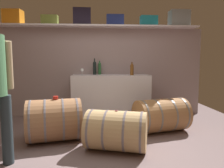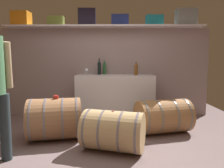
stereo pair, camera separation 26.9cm
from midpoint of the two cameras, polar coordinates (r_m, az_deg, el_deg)
The scene contains 18 objects.
ground_plane at distance 3.49m, azimuth -5.31°, elevation -14.73°, with size 5.85×7.45×0.02m, color #725F5F.
back_wall_panel at distance 4.86m, azimuth -4.94°, elevation 3.16°, with size 4.65×0.10×1.96m, color gray.
high_shelf_board at distance 4.76m, azimuth -5.09°, elevation 15.15°, with size 4.28×0.40×0.03m, color silver.
toolcase_orange at distance 5.15m, azimuth -26.42°, elevation 15.74°, with size 0.37×0.27×0.30m, color orange.
toolcase_olive at distance 4.92m, azimuth -17.93°, elevation 15.98°, with size 0.34×0.19×0.20m, color olive.
toolcase_black at distance 4.82m, azimuth -9.71°, elevation 17.28°, with size 0.37×0.29×0.35m, color black.
toolcase_navy at distance 4.79m, azimuth -0.84°, elevation 16.72°, with size 0.37×0.20×0.23m, color navy.
toolcase_teal at distance 4.89m, azimuth 8.23°, elevation 16.39°, with size 0.37×0.18×0.22m, color #187682.
toolcase_grey at distance 5.08m, azimuth 16.05°, elevation 16.53°, with size 0.42×0.28×0.34m, color gray.
work_cabinet at distance 4.58m, azimuth -2.01°, elevation -3.43°, with size 1.64×0.55×0.94m, color silver.
wine_bottle_amber at distance 4.45m, azimuth 3.64°, elevation 4.00°, with size 0.07×0.07×0.27m.
wine_bottle_green at distance 4.70m, azimuth -4.99°, elevation 4.27°, with size 0.07×0.07×0.30m.
wine_bottle_dark at distance 4.65m, azimuth -6.36°, elevation 4.40°, with size 0.07×0.07×0.35m.
wine_glass at distance 4.50m, azimuth -9.73°, elevation 3.65°, with size 0.07×0.07×0.14m.
wine_barrel_near at distance 3.47m, azimuth -17.44°, elevation -9.23°, with size 0.92×0.80×0.66m.
wine_barrel_far at distance 3.82m, azimuth 11.11°, elevation -8.24°, with size 1.01×0.78×0.59m.
wine_barrel_flank at distance 3.00m, azimuth -1.46°, elevation -12.40°, with size 0.94×0.75×0.56m.
tasting_cup at distance 3.39m, azimuth -17.14°, elevation -3.53°, with size 0.08×0.08×0.04m, color red.
Camera 1 is at (-0.04, -2.73, 1.23)m, focal length 34.06 mm.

